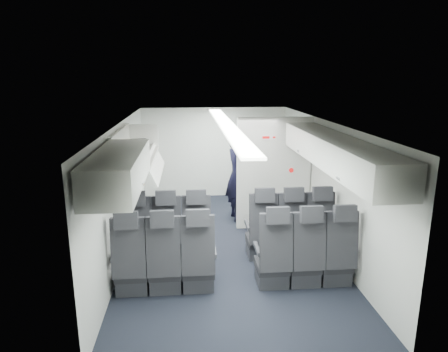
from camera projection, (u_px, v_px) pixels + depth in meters
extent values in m
cube|color=black|center=(226.00, 246.00, 6.97)|extent=(3.40, 6.00, 0.01)
cube|color=silver|center=(226.00, 122.00, 6.44)|extent=(3.40, 6.00, 0.01)
cube|color=silver|center=(214.00, 153.00, 9.60)|extent=(3.40, 0.01, 2.15)
cube|color=silver|center=(256.00, 271.00, 3.80)|extent=(3.40, 0.01, 2.15)
cube|color=silver|center=(123.00, 189.00, 6.55)|extent=(0.01, 6.00, 2.15)
cube|color=silver|center=(325.00, 184.00, 6.85)|extent=(0.01, 6.00, 2.15)
cube|color=white|center=(226.00, 125.00, 6.45)|extent=(0.25, 5.52, 0.03)
cube|color=#252528|center=(140.00, 245.00, 6.34)|extent=(0.44, 0.46, 0.12)
cube|color=#2D2D33|center=(141.00, 254.00, 6.38)|extent=(0.42, 0.42, 0.22)
cube|color=#252528|center=(137.00, 223.00, 6.02)|extent=(0.44, 0.20, 0.80)
cube|color=#252528|center=(135.00, 199.00, 5.87)|extent=(0.30, 0.12, 0.23)
cube|color=#2D2D33|center=(125.00, 229.00, 6.22)|extent=(0.05, 0.40, 0.06)
cube|color=#2D2D33|center=(153.00, 228.00, 6.26)|extent=(0.05, 0.40, 0.06)
cube|color=#252528|center=(168.00, 244.00, 6.38)|extent=(0.44, 0.46, 0.12)
cube|color=#2D2D33|center=(169.00, 253.00, 6.42)|extent=(0.42, 0.42, 0.22)
cube|color=#252528|center=(167.00, 222.00, 6.06)|extent=(0.44, 0.20, 0.80)
cube|color=#252528|center=(166.00, 198.00, 5.91)|extent=(0.30, 0.12, 0.23)
cube|color=#2D2D33|center=(154.00, 228.00, 6.26)|extent=(0.05, 0.40, 0.06)
cube|color=#2D2D33|center=(182.00, 227.00, 6.30)|extent=(0.05, 0.40, 0.06)
cube|color=#252528|center=(197.00, 243.00, 6.42)|extent=(0.44, 0.46, 0.12)
cube|color=#2D2D33|center=(197.00, 252.00, 6.46)|extent=(0.42, 0.42, 0.22)
cube|color=#252528|center=(196.00, 221.00, 6.10)|extent=(0.44, 0.20, 0.80)
cube|color=#252528|center=(196.00, 197.00, 5.95)|extent=(0.30, 0.12, 0.23)
cube|color=#2D2D33|center=(182.00, 227.00, 6.30)|extent=(0.05, 0.40, 0.06)
cube|color=#2D2D33|center=(210.00, 226.00, 6.34)|extent=(0.05, 0.40, 0.06)
cube|color=#252528|center=(260.00, 240.00, 6.51)|extent=(0.44, 0.46, 0.12)
cube|color=#2D2D33|center=(260.00, 249.00, 6.55)|extent=(0.42, 0.42, 0.22)
cube|color=#252528|center=(264.00, 219.00, 6.19)|extent=(0.44, 0.20, 0.80)
cube|color=#252528|center=(265.00, 195.00, 6.04)|extent=(0.30, 0.12, 0.23)
cube|color=#2D2D33|center=(248.00, 225.00, 6.39)|extent=(0.05, 0.40, 0.06)
cube|color=#2D2D33|center=(275.00, 224.00, 6.43)|extent=(0.05, 0.40, 0.06)
cube|color=#252528|center=(287.00, 239.00, 6.55)|extent=(0.44, 0.46, 0.12)
cube|color=#2D2D33|center=(287.00, 248.00, 6.59)|extent=(0.42, 0.42, 0.22)
cube|color=#252528|center=(292.00, 218.00, 6.23)|extent=(0.44, 0.20, 0.80)
cube|color=#252528|center=(294.00, 194.00, 6.08)|extent=(0.30, 0.12, 0.23)
cube|color=#2D2D33|center=(275.00, 224.00, 6.43)|extent=(0.05, 0.40, 0.06)
cube|color=#2D2D33|center=(302.00, 223.00, 6.47)|extent=(0.05, 0.40, 0.06)
cube|color=#252528|center=(314.00, 238.00, 6.59)|extent=(0.44, 0.46, 0.12)
cube|color=#2D2D33|center=(314.00, 247.00, 6.63)|extent=(0.42, 0.42, 0.22)
cube|color=#252528|center=(320.00, 217.00, 6.27)|extent=(0.44, 0.20, 0.80)
cube|color=#252528|center=(323.00, 194.00, 6.12)|extent=(0.30, 0.12, 0.23)
cube|color=#2D2D33|center=(302.00, 223.00, 6.47)|extent=(0.05, 0.40, 0.06)
cube|color=#2D2D33|center=(329.00, 223.00, 6.51)|extent=(0.05, 0.40, 0.06)
cube|color=#252528|center=(133.00, 272.00, 5.47)|extent=(0.44, 0.46, 0.12)
cube|color=#2D2D33|center=(133.00, 282.00, 5.51)|extent=(0.42, 0.42, 0.22)
cube|color=#252528|center=(128.00, 248.00, 5.15)|extent=(0.44, 0.20, 0.80)
cube|color=#252528|center=(126.00, 220.00, 5.00)|extent=(0.30, 0.12, 0.23)
cube|color=#2D2D33|center=(114.00, 254.00, 5.35)|extent=(0.05, 0.40, 0.06)
cube|color=#2D2D33|center=(148.00, 253.00, 5.39)|extent=(0.05, 0.40, 0.06)
cube|color=#252528|center=(166.00, 270.00, 5.51)|extent=(0.44, 0.46, 0.12)
cube|color=#2D2D33|center=(166.00, 281.00, 5.55)|extent=(0.42, 0.42, 0.22)
cube|color=#252528|center=(163.00, 247.00, 5.19)|extent=(0.44, 0.20, 0.80)
cube|color=#252528|center=(162.00, 219.00, 5.04)|extent=(0.30, 0.12, 0.23)
cube|color=#2D2D33|center=(148.00, 253.00, 5.39)|extent=(0.05, 0.40, 0.06)
cube|color=#2D2D33|center=(181.00, 252.00, 5.43)|extent=(0.05, 0.40, 0.06)
cube|color=#252528|center=(198.00, 269.00, 5.55)|extent=(0.44, 0.46, 0.12)
cube|color=#2D2D33|center=(198.00, 279.00, 5.59)|extent=(0.42, 0.42, 0.22)
cube|color=#252528|center=(198.00, 245.00, 5.23)|extent=(0.44, 0.20, 0.80)
cube|color=#252528|center=(198.00, 218.00, 5.08)|extent=(0.30, 0.12, 0.23)
cube|color=#2D2D33|center=(182.00, 252.00, 5.43)|extent=(0.05, 0.40, 0.06)
cube|color=#2D2D33|center=(214.00, 251.00, 5.47)|extent=(0.05, 0.40, 0.06)
cube|color=#252528|center=(272.00, 266.00, 5.64)|extent=(0.44, 0.46, 0.12)
cube|color=#2D2D33|center=(271.00, 276.00, 5.68)|extent=(0.42, 0.42, 0.22)
cube|color=#252528|center=(276.00, 242.00, 5.32)|extent=(0.44, 0.20, 0.80)
cube|color=#252528|center=(278.00, 215.00, 5.17)|extent=(0.30, 0.12, 0.23)
cube|color=#2D2D33|center=(257.00, 249.00, 5.52)|extent=(0.05, 0.40, 0.06)
cube|color=#2D2D33|center=(288.00, 248.00, 5.56)|extent=(0.05, 0.40, 0.06)
cube|color=#252528|center=(303.00, 264.00, 5.68)|extent=(0.44, 0.46, 0.12)
cube|color=#2D2D33|center=(302.00, 274.00, 5.72)|extent=(0.42, 0.42, 0.22)
cube|color=#252528|center=(309.00, 241.00, 5.36)|extent=(0.44, 0.20, 0.80)
cube|color=#252528|center=(312.00, 214.00, 5.21)|extent=(0.30, 0.12, 0.23)
cube|color=#2D2D33|center=(289.00, 248.00, 5.56)|extent=(0.05, 0.40, 0.06)
cube|color=#2D2D33|center=(320.00, 246.00, 5.60)|extent=(0.05, 0.40, 0.06)
cube|color=#252528|center=(333.00, 263.00, 5.72)|extent=(0.44, 0.46, 0.12)
cube|color=#2D2D33|center=(333.00, 273.00, 5.76)|extent=(0.42, 0.42, 0.22)
cube|color=#252528|center=(341.00, 240.00, 5.40)|extent=(0.44, 0.20, 0.80)
cube|color=#252528|center=(345.00, 213.00, 5.25)|extent=(0.30, 0.12, 0.23)
cube|color=#2D2D33|center=(320.00, 246.00, 5.60)|extent=(0.05, 0.40, 0.06)
cube|color=#2D2D33|center=(351.00, 245.00, 5.64)|extent=(0.05, 0.40, 0.06)
cube|color=silver|center=(119.00, 170.00, 4.46)|extent=(0.52, 1.80, 0.40)
cylinder|color=slate|center=(142.00, 183.00, 4.52)|extent=(0.04, 0.10, 0.04)
cube|color=#9E9E93|center=(138.00, 156.00, 6.19)|extent=(0.52, 1.70, 0.04)
cube|color=silver|center=(120.00, 144.00, 6.12)|extent=(0.06, 1.70, 0.44)
cube|color=silver|center=(130.00, 154.00, 5.34)|extent=(0.52, 0.04, 0.40)
cube|color=silver|center=(143.00, 136.00, 6.95)|extent=(0.52, 0.04, 0.40)
cube|color=silver|center=(155.00, 163.00, 6.24)|extent=(0.21, 1.61, 0.38)
cube|color=silver|center=(360.00, 165.00, 4.70)|extent=(0.52, 1.80, 0.40)
cylinder|color=slate|center=(339.00, 178.00, 4.72)|extent=(0.04, 0.10, 0.04)
cube|color=silver|center=(315.00, 141.00, 6.39)|extent=(0.52, 1.70, 0.40)
cylinder|color=slate|center=(299.00, 151.00, 6.41)|extent=(0.04, 0.10, 0.04)
cube|color=silver|center=(274.00, 174.00, 7.56)|extent=(1.40, 0.12, 2.13)
cube|color=white|center=(269.00, 137.00, 7.30)|extent=(0.24, 0.01, 0.10)
cube|color=red|center=(266.00, 137.00, 7.29)|extent=(0.13, 0.01, 0.04)
cube|color=red|center=(274.00, 137.00, 7.30)|extent=(0.05, 0.01, 0.03)
cylinder|color=white|center=(291.00, 170.00, 7.50)|extent=(0.11, 0.01, 0.11)
cylinder|color=red|center=(291.00, 170.00, 7.49)|extent=(0.09, 0.01, 0.09)
cube|color=#939399|center=(255.00, 159.00, 9.44)|extent=(0.85, 0.50, 1.90)
cube|color=#3F3F42|center=(257.00, 181.00, 9.30)|extent=(0.80, 0.01, 0.02)
cube|color=#3F3F42|center=(257.00, 160.00, 9.18)|extent=(0.80, 0.01, 0.02)
cube|color=#3F3F42|center=(257.00, 138.00, 9.05)|extent=(0.80, 0.01, 0.02)
cube|color=silver|center=(138.00, 173.00, 8.08)|extent=(0.10, 0.92, 1.86)
cylinder|color=black|center=(140.00, 149.00, 7.97)|extent=(0.03, 0.22, 0.22)
cube|color=gold|center=(143.00, 168.00, 8.37)|extent=(0.02, 0.10, 0.75)
cylinder|color=white|center=(131.00, 165.00, 7.27)|extent=(0.01, 0.11, 0.11)
cylinder|color=red|center=(132.00, 165.00, 7.27)|extent=(0.01, 0.09, 0.09)
imported|color=black|center=(237.00, 176.00, 8.05)|extent=(0.54, 0.73, 1.82)
cube|color=black|center=(135.00, 147.00, 6.21)|extent=(0.41, 0.32, 0.22)
cube|color=white|center=(247.00, 170.00, 7.99)|extent=(0.19, 0.10, 0.14)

